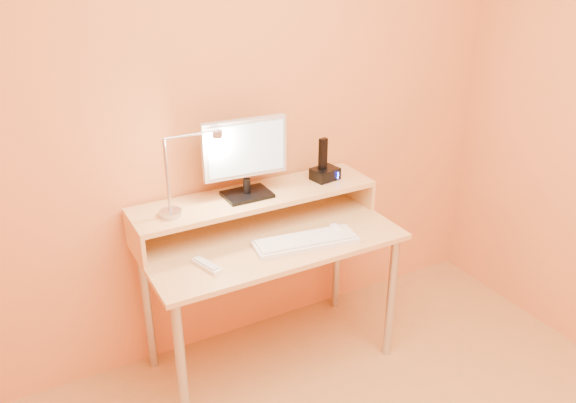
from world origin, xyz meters
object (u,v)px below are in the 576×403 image
lamp_base (171,213)px  remote_control (207,266)px  mouse (337,229)px  monitor_panel (245,148)px  phone_dock (325,174)px  keyboard (306,242)px

lamp_base → remote_control: size_ratio=0.62×
lamp_base → mouse: lamp_base is taller
monitor_panel → phone_dock: (0.43, -0.01, -0.21)m
remote_control → monitor_panel: bearing=23.9°
monitor_panel → keyboard: 0.51m
keyboard → mouse: 0.19m
monitor_panel → keyboard: size_ratio=0.84×
monitor_panel → mouse: (0.34, -0.28, -0.38)m
monitor_panel → lamp_base: size_ratio=4.02×
monitor_panel → keyboard: monitor_panel is taller
keyboard → remote_control: 0.47m
mouse → lamp_base: bearing=168.2°
remote_control → lamp_base: bearing=89.0°
monitor_panel → phone_dock: bearing=2.9°
monitor_panel → phone_dock: monitor_panel is taller
monitor_panel → lamp_base: (-0.39, -0.04, -0.23)m
phone_dock → keyboard: phone_dock is taller
mouse → phone_dock: bearing=76.9°
monitor_panel → keyboard: (0.16, -0.30, -0.39)m
keyboard → monitor_panel: bearing=125.8°
lamp_base → keyboard: (0.54, -0.26, -0.16)m
lamp_base → keyboard: lamp_base is taller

